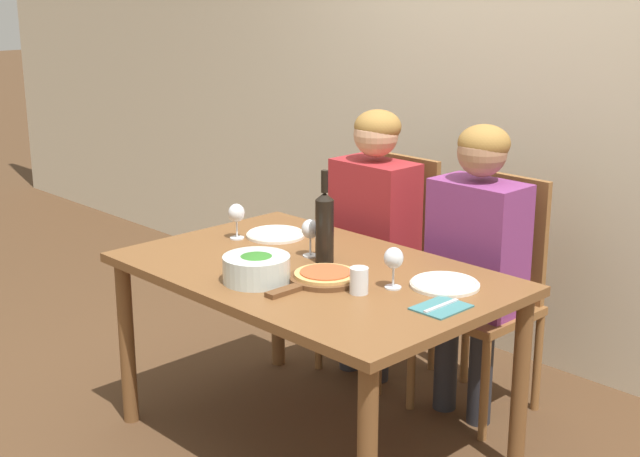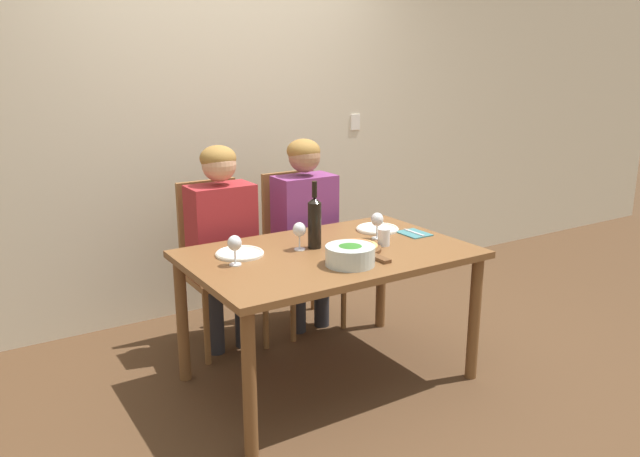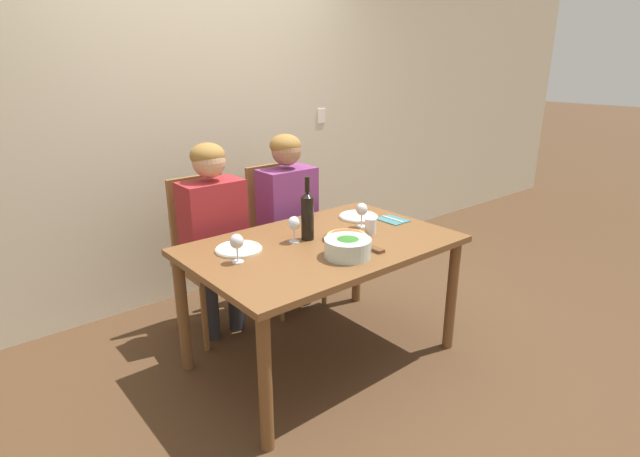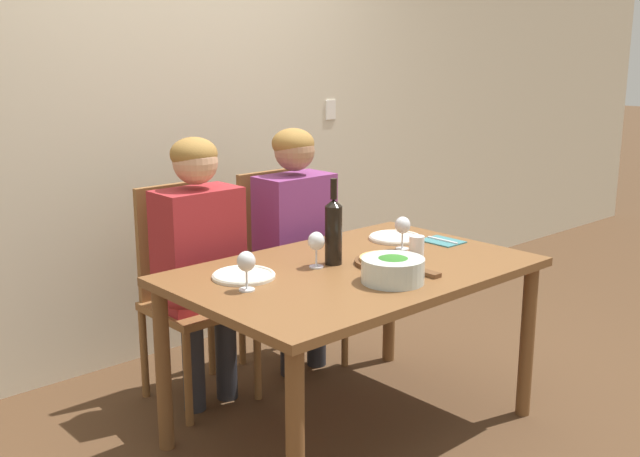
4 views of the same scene
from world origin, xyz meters
TOP-DOWN VIEW (x-y plane):
  - ground_plane at (0.00, 0.00)m, footprint 40.00×40.00m
  - back_wall at (0.00, 1.35)m, footprint 10.00×0.06m
  - dining_table at (0.00, 0.00)m, footprint 1.47×0.95m
  - chair_left at (-0.31, 0.79)m, footprint 0.42×0.42m
  - chair_right at (0.26, 0.79)m, footprint 0.42×0.42m
  - person_woman at (-0.31, 0.67)m, footprint 0.47×0.51m
  - person_man at (0.26, 0.67)m, footprint 0.47×0.51m
  - wine_bottle at (-0.03, 0.09)m, footprint 0.07×0.07m
  - broccoli_bowl at (-0.04, -0.25)m, footprint 0.25×0.25m
  - dinner_plate_left at (-0.43, 0.19)m, footprint 0.25×0.25m
  - dinner_plate_right at (0.47, 0.20)m, footprint 0.25×0.25m
  - pizza_on_board at (0.13, -0.07)m, footprint 0.27×0.41m
  - wine_glass_left at (-0.51, 0.05)m, footprint 0.07×0.07m
  - wine_glass_right at (0.36, 0.06)m, footprint 0.07×0.07m
  - wine_glass_centre at (-0.12, 0.10)m, footprint 0.07×0.07m
  - water_tumbler at (0.31, -0.07)m, footprint 0.07×0.07m
  - fork_on_napkin at (0.60, 0.02)m, footprint 0.14×0.18m

SIDE VIEW (x-z plane):
  - ground_plane at x=0.00m, z-range 0.00..0.00m
  - chair_left at x=-0.31m, z-range 0.03..1.04m
  - chair_right at x=0.26m, z-range 0.03..1.04m
  - dining_table at x=0.00m, z-range 0.28..1.02m
  - fork_on_napkin at x=0.60m, z-range 0.74..0.75m
  - dinner_plate_left at x=-0.43m, z-range 0.74..0.76m
  - dinner_plate_right at x=0.47m, z-range 0.74..0.76m
  - person_woman at x=-0.31m, z-range 0.13..1.37m
  - person_man at x=0.26m, z-range 0.13..1.37m
  - pizza_on_board at x=0.13m, z-range 0.74..0.77m
  - water_tumbler at x=0.31m, z-range 0.74..0.83m
  - broccoli_bowl at x=-0.04m, z-range 0.73..0.84m
  - wine_glass_left at x=-0.51m, z-range 0.77..0.92m
  - wine_glass_right at x=0.36m, z-range 0.77..0.92m
  - wine_glass_centre at x=-0.12m, z-range 0.77..0.92m
  - wine_bottle at x=-0.03m, z-range 0.70..1.06m
  - back_wall at x=0.00m, z-range 0.00..2.70m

